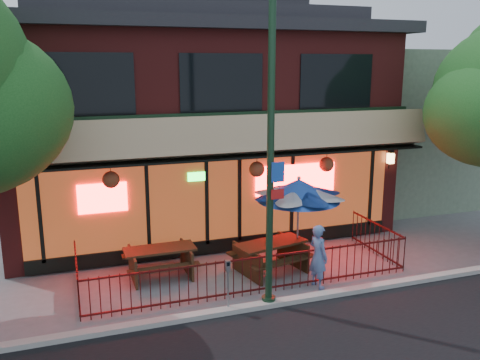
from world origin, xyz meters
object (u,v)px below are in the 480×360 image
(picnic_table_left, at_px, (160,258))
(pedestrian, at_px, (318,256))
(picnic_table_right, at_px, (271,252))
(parking_meter_near, at_px, (228,277))
(street_light, at_px, (270,173))
(patio_umbrella, at_px, (299,190))

(picnic_table_left, bearing_deg, pedestrian, -28.21)
(picnic_table_right, distance_m, parking_meter_near, 2.57)
(street_light, xyz_separation_m, patio_umbrella, (1.62, 1.89, -0.95))
(street_light, xyz_separation_m, picnic_table_right, (0.80, 1.82, -2.60))
(picnic_table_right, xyz_separation_m, pedestrian, (0.74, -1.32, 0.27))
(picnic_table_right, height_order, patio_umbrella, patio_umbrella)
(picnic_table_right, bearing_deg, patio_umbrella, 4.85)
(picnic_table_right, distance_m, patio_umbrella, 1.85)
(picnic_table_right, relative_size, patio_umbrella, 0.86)
(pedestrian, bearing_deg, patio_umbrella, -16.00)
(picnic_table_left, relative_size, picnic_table_right, 0.84)
(patio_umbrella, xyz_separation_m, pedestrian, (-0.08, -1.38, -1.38))
(picnic_table_left, bearing_deg, parking_meter_near, -65.93)
(picnic_table_right, bearing_deg, pedestrian, -60.64)
(picnic_table_left, relative_size, pedestrian, 1.14)
(picnic_table_left, relative_size, patio_umbrella, 0.72)
(picnic_table_right, bearing_deg, street_light, -113.69)
(picnic_table_left, distance_m, picnic_table_right, 2.96)
(parking_meter_near, bearing_deg, picnic_table_left, 114.07)
(street_light, relative_size, patio_umbrella, 2.72)
(picnic_table_right, xyz_separation_m, parking_meter_near, (-1.80, -1.82, 0.29))
(picnic_table_left, bearing_deg, street_light, -49.47)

